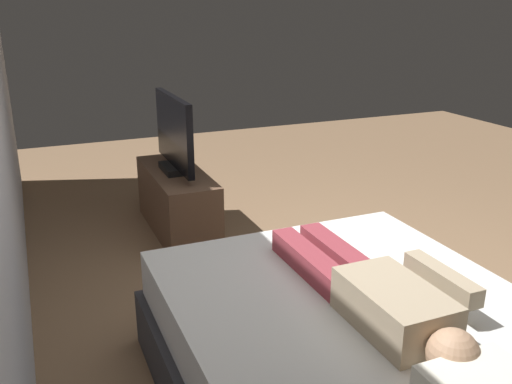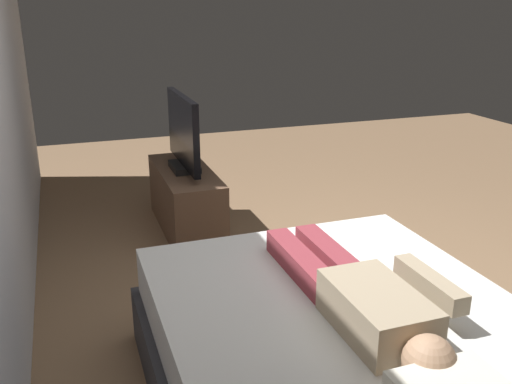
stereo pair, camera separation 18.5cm
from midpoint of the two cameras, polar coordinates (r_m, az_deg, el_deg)
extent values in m
plane|color=#8C6B4C|center=(3.31, 10.38, -13.34)|extent=(10.00, 10.00, 0.00)
cube|color=white|center=(2.41, 12.36, -15.15)|extent=(1.96, 1.49, 0.24)
cube|color=tan|center=(2.24, 14.65, -11.82)|extent=(0.48, 0.28, 0.18)
sphere|color=tan|center=(2.02, 19.99, -16.08)|extent=(0.18, 0.18, 0.18)
cube|color=#993842|center=(2.69, 9.67, -6.76)|extent=(0.60, 0.11, 0.11)
cube|color=#993842|center=(2.62, 6.58, -7.32)|extent=(0.60, 0.11, 0.11)
cube|color=tan|center=(2.41, 19.54, -8.86)|extent=(0.40, 0.08, 0.08)
cube|color=black|center=(2.70, 18.72, -8.60)|extent=(0.15, 0.04, 0.02)
cube|color=brown|center=(4.46, -6.04, -0.80)|extent=(1.10, 0.40, 0.50)
cube|color=black|center=(4.38, -6.16, 2.59)|extent=(0.32, 0.20, 0.05)
cube|color=black|center=(4.30, -6.30, 6.36)|extent=(0.88, 0.05, 0.54)
camera|label=1|loc=(0.09, -88.38, 0.56)|focal=38.90mm
camera|label=2|loc=(0.09, 91.62, -0.56)|focal=38.90mm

